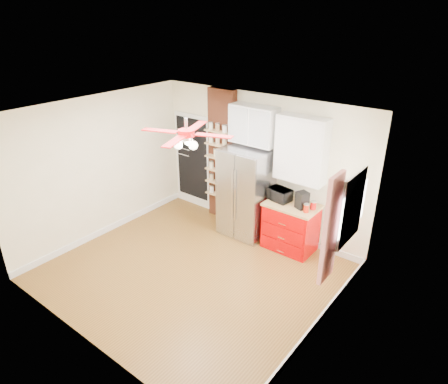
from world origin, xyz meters
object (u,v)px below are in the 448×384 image
Objects in this scene: fridge at (246,193)px; toaster_oven at (280,194)px; red_cabinet at (291,226)px; ceiling_fan at (186,133)px; coffee_maker at (302,200)px; pantry_jar_oats at (216,152)px; canister_left at (306,208)px.

fridge reaches higher than toaster_oven.
ceiling_fan reaches higher than red_cabinet.
coffee_maker is 2.10× the size of pantry_jar_oats.
fridge reaches higher than coffee_maker.
fridge is 5.77× the size of coffee_maker.
toaster_oven reaches higher than canister_left.
coffee_maker is (0.47, -0.04, 0.04)m from toaster_oven.
canister_left is (1.25, 1.56, -1.45)m from ceiling_fan.
pantry_jar_oats is at bearing -160.79° from coffee_maker.
toaster_oven is at bearing 69.12° from ceiling_fan.
fridge is 1.18m from coffee_maker.
coffee_maker is at bearing -8.14° from red_cabinet.
pantry_jar_oats is at bearing 117.12° from ceiling_fan.
toaster_oven is (0.69, 0.06, 0.14)m from fridge.
toaster_oven is at bearing 4.86° from fridge.
ceiling_fan is at bearing -118.71° from red_cabinet.
red_cabinet is 0.62m from toaster_oven.
ceiling_fan reaches higher than toaster_oven.
fridge reaches higher than pantry_jar_oats.
red_cabinet is 2.10m from pantry_jar_oats.
coffee_maker is (1.16, 0.02, 0.18)m from fridge.
pantry_jar_oats is (-1.85, 0.13, 0.99)m from red_cabinet.
red_cabinet is 6.59× the size of canister_left.
red_cabinet is at bearing -164.54° from coffee_maker.
ceiling_fan reaches higher than canister_left.
fridge is 1.25× the size of ceiling_fan.
ceiling_fan is (-0.92, -1.68, 1.97)m from red_cabinet.
pantry_jar_oats is (-2.04, 0.16, 0.39)m from coffee_maker.
fridge reaches higher than red_cabinet.
red_cabinet is at bearing 159.55° from canister_left.
canister_left is at bearing -6.60° from pantry_jar_oats.
pantry_jar_oats reaches higher than red_cabinet.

